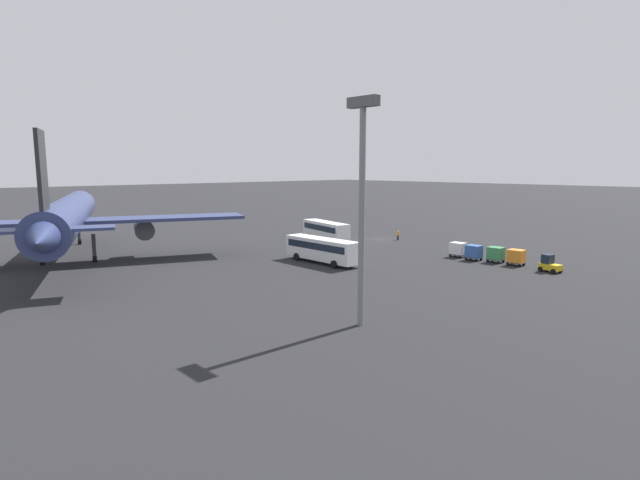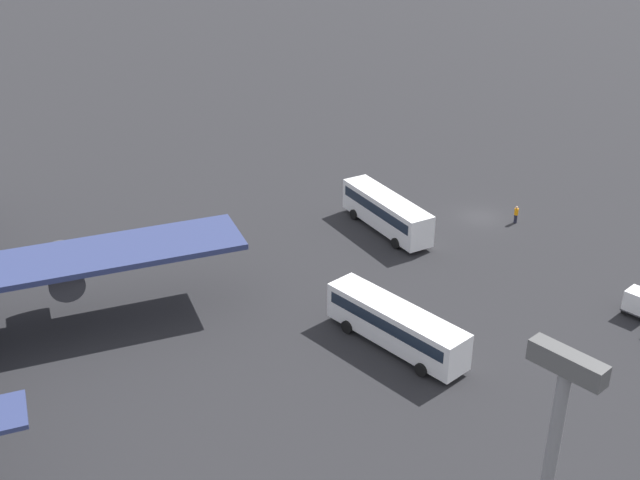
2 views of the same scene
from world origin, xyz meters
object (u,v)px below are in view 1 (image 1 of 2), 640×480
(cargo_cart_orange, at_px, (516,256))
(airplane, at_px, (67,217))
(baggage_tug, at_px, (549,264))
(cargo_cart_white, at_px, (458,249))
(shuttle_bus_near, at_px, (326,230))
(worker_person, at_px, (398,235))
(cargo_cart_green, at_px, (496,254))
(cargo_cart_blue, at_px, (474,252))
(shuttle_bus_far, at_px, (322,248))

(cargo_cart_orange, bearing_deg, airplane, 44.61)
(baggage_tug, relative_size, cargo_cart_white, 1.26)
(shuttle_bus_near, xyz_separation_m, cargo_cart_orange, (-31.78, -3.54, -0.82))
(baggage_tug, bearing_deg, cargo_cart_orange, 0.39)
(shuttle_bus_near, bearing_deg, baggage_tug, -163.02)
(worker_person, height_order, cargo_cart_green, cargo_cart_green)
(airplane, distance_m, cargo_cart_white, 53.07)
(cargo_cart_blue, height_order, cargo_cart_white, same)
(worker_person, bearing_deg, airplane, 70.15)
(airplane, relative_size, cargo_cart_green, 24.55)
(cargo_cart_orange, relative_size, cargo_cart_white, 1.00)
(cargo_cart_green, height_order, cargo_cart_blue, same)
(airplane, relative_size, cargo_cart_blue, 24.55)
(shuttle_bus_near, distance_m, cargo_cart_white, 23.62)
(cargo_cart_green, distance_m, cargo_cart_blue, 2.89)
(airplane, xyz_separation_m, shuttle_bus_near, (-9.95, -37.62, -4.00))
(shuttle_bus_near, bearing_deg, cargo_cart_blue, -161.04)
(shuttle_bus_near, relative_size, cargo_cart_green, 5.63)
(cargo_cart_orange, height_order, cargo_cart_white, same)
(airplane, relative_size, worker_person, 29.06)
(shuttle_bus_near, relative_size, cargo_cart_orange, 5.63)
(cargo_cart_green, height_order, cargo_cart_white, same)
(shuttle_bus_near, bearing_deg, worker_person, -112.83)
(baggage_tug, relative_size, cargo_cart_blue, 1.26)
(airplane, xyz_separation_m, cargo_cart_blue, (-36.11, -40.48, -4.82))
(shuttle_bus_near, relative_size, baggage_tug, 4.46)
(shuttle_bus_near, bearing_deg, cargo_cart_orange, -160.92)
(shuttle_bus_near, distance_m, cargo_cart_green, 29.20)
(worker_person, height_order, cargo_cart_blue, cargo_cart_blue)
(shuttle_bus_near, xyz_separation_m, shuttle_bus_far, (-13.53, 13.49, -0.07))
(cargo_cart_white, bearing_deg, baggage_tug, 176.85)
(shuttle_bus_near, relative_size, shuttle_bus_far, 0.99)
(shuttle_bus_far, xyz_separation_m, cargo_cart_orange, (-18.25, -17.03, -0.76))
(airplane, height_order, shuttle_bus_near, airplane)
(cargo_cart_orange, bearing_deg, shuttle_bus_near, 6.36)
(cargo_cart_orange, xyz_separation_m, cargo_cart_white, (8.43, 0.12, 0.00))
(cargo_cart_green, distance_m, cargo_cart_white, 5.62)
(shuttle_bus_near, bearing_deg, airplane, 87.92)
(shuttle_bus_far, bearing_deg, shuttle_bus_near, -44.86)
(baggage_tug, bearing_deg, cargo_cart_white, 7.64)
(cargo_cart_green, bearing_deg, baggage_tug, 173.39)
(cargo_cart_blue, bearing_deg, cargo_cart_white, -11.27)
(worker_person, bearing_deg, shuttle_bus_near, 54.45)
(airplane, relative_size, shuttle_bus_far, 4.32)
(shuttle_bus_far, relative_size, cargo_cart_blue, 5.69)
(shuttle_bus_far, bearing_deg, cargo_cart_orange, -136.93)
(baggage_tug, distance_m, cargo_cart_blue, 10.18)
(airplane, xyz_separation_m, cargo_cart_white, (-33.30, -41.04, -4.82))
(worker_person, bearing_deg, cargo_cart_white, 156.86)
(shuttle_bus_far, bearing_deg, airplane, 45.83)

